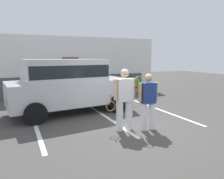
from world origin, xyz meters
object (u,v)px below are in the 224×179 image
at_px(potted_plant_secondary, 135,84).
at_px(parked_suv, 68,83).
at_px(tennis_player_man, 124,99).
at_px(potted_plant_by_porch, 126,87).
at_px(tennis_player_woman, 148,101).

bearing_deg(potted_plant_secondary, parked_suv, -147.12).
xyz_separation_m(tennis_player_man, potted_plant_by_porch, (2.89, 5.27, -0.50)).
distance_m(tennis_player_woman, potted_plant_secondary, 6.77).
height_order(tennis_player_woman, potted_plant_by_porch, tennis_player_woman).
xyz_separation_m(tennis_player_man, potted_plant_secondary, (3.71, 5.77, -0.42)).
bearing_deg(tennis_player_woman, parked_suv, -56.71).
height_order(parked_suv, potted_plant_by_porch, parked_suv).
xyz_separation_m(parked_suv, potted_plant_by_porch, (3.90, 2.56, -0.71)).
bearing_deg(parked_suv, potted_plant_secondary, 26.62).
xyz_separation_m(parked_suv, tennis_player_man, (1.00, -2.72, -0.21)).
bearing_deg(potted_plant_by_porch, tennis_player_man, -118.75).
relative_size(parked_suv, tennis_player_man, 2.65).
bearing_deg(potted_plant_secondary, tennis_player_woman, -117.01).
bearing_deg(tennis_player_woman, potted_plant_by_porch, -107.88).
distance_m(tennis_player_woman, potted_plant_by_porch, 5.98).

